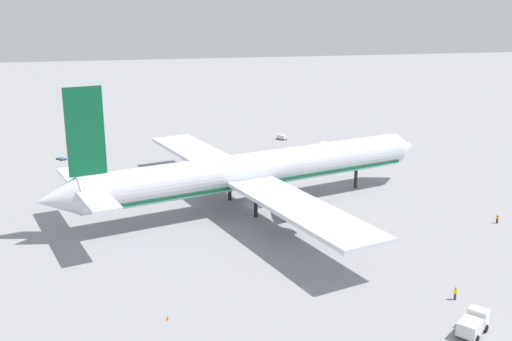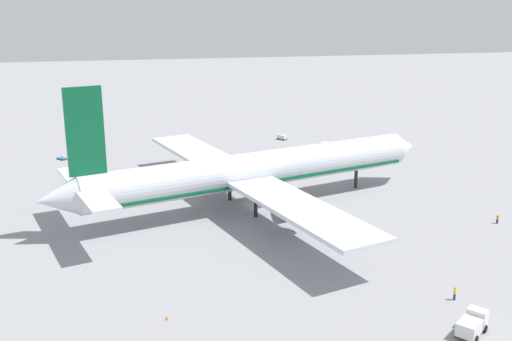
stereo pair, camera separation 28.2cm
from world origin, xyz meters
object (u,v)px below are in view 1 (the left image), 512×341
Objects in this scene: baggage_cart_2 at (61,159)px; traffic_cone_1 at (168,318)px; service_truck_3 at (473,324)px; baggage_cart_1 at (323,144)px; airliner at (251,171)px; ground_worker_2 at (455,293)px; traffic_cone_0 at (385,157)px; baggage_cart_0 at (282,137)px; ground_worker_1 at (497,219)px.

baggage_cart_2 is 84.44m from traffic_cone_1.
service_truck_3 reaches higher than baggage_cart_1.
airliner is 52.01m from service_truck_3.
traffic_cone_0 is at bearing 72.58° from ground_worker_2.
baggage_cart_0 is at bearing 88.81° from ground_worker_2.
service_truck_3 is 1.52× the size of baggage_cart_1.
traffic_cone_1 is at bearing -131.38° from traffic_cone_0.
ground_worker_1 reaches higher than baggage_cart_0.
traffic_cone_0 is 1.00× the size of traffic_cone_1.
service_truck_3 is at bearing -127.80° from ground_worker_1.
traffic_cone_0 is (19.83, -25.04, -0.44)m from baggage_cart_0.
ground_worker_1 reaches higher than traffic_cone_0.
airliner is 43.29× the size of ground_worker_2.
service_truck_3 is 102.49m from baggage_cart_0.
baggage_cart_0 is at bearing 128.38° from traffic_cone_0.
baggage_cart_2 is 5.20× the size of traffic_cone_1.
baggage_cart_1 is 1.15× the size of baggage_cart_2.
service_truck_3 is 107.46m from baggage_cart_2.
ground_worker_2 is (-21.86, -23.41, 0.08)m from ground_worker_1.
service_truck_3 is 1.63× the size of baggage_cart_0.
baggage_cart_1 is 66.77m from baggage_cart_2.
service_truck_3 is 81.06m from traffic_cone_0.
baggage_cart_2 is at bearing -170.84° from baggage_cart_0.
baggage_cart_0 is 13.66m from baggage_cart_1.
baggage_cart_1 is at bearing 82.84° from ground_worker_2.
airliner is 23.27× the size of baggage_cart_1.
baggage_cart_0 is 94.53m from ground_worker_2.
airliner is at bearing -144.87° from traffic_cone_0.
baggage_cart_2 is at bearing 123.44° from ground_worker_2.
service_truck_3 is 3.06× the size of ground_worker_1.
traffic_cone_1 is (-36.81, 2.95, -0.63)m from ground_worker_2.
ground_worker_2 is at bearing -91.19° from baggage_cart_0.
service_truck_3 reaches higher than traffic_cone_0.
airliner reaches higher than traffic_cone_0.
baggage_cart_2 is (-58.18, -9.39, -0.45)m from baggage_cart_0.
ground_worker_1 is at bearing -89.91° from traffic_cone_0.
traffic_cone_0 is (39.95, 28.11, -6.67)m from airliner.
baggage_cart_2 is (-66.76, 1.25, -0.43)m from baggage_cart_1.
ground_worker_2 is at bearing 73.03° from service_truck_3.
airliner is 44.29m from ground_worker_1.
service_truck_3 reaches higher than baggage_cart_2.
ground_worker_1 is (11.32, -60.47, 0.13)m from baggage_cart_1.
airliner is 51.67m from baggage_cart_1.
baggage_cart_2 is at bearing 120.05° from service_truck_3.
traffic_cone_1 is (-47.35, -80.93, -0.42)m from baggage_cart_1.
ground_worker_1 is (19.90, -71.10, 0.11)m from baggage_cart_0.
baggage_cart_0 is at bearing 9.16° from baggage_cart_2.
airliner is 15.33× the size of service_truck_3.
baggage_cart_1 is 5.99× the size of traffic_cone_1.
service_truck_3 is at bearing -17.47° from traffic_cone_1.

